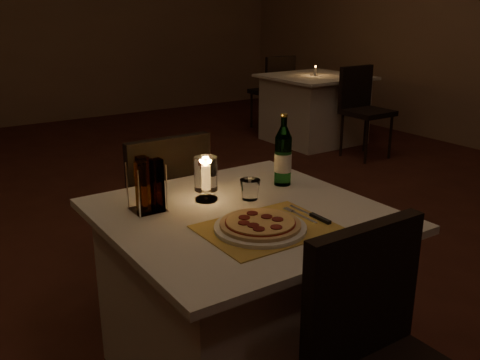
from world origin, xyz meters
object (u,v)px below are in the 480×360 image
chair_near (385,352)px  tumbler (250,189)px  main_table (243,297)px  hurricane_candle (206,175)px  neighbor_table_right (314,109)px  chair_far (162,203)px  plate (260,228)px  water_bottle (283,157)px  pizza (260,223)px

chair_near → tumbler: (0.10, 0.81, 0.23)m
chair_near → main_table: bearing=90.0°
chair_near → hurricane_candle: hurricane_candle is taller
chair_near → hurricane_candle: (-0.05, 0.90, 0.30)m
tumbler → neighbor_table_right: size_ratio=0.08×
chair_far → tumbler: chair_far is taller
chair_far → hurricane_candle: hurricane_candle is taller
chair_far → hurricane_candle: bearing=-95.6°
main_table → plate: (-0.05, -0.18, 0.38)m
plate → neighbor_table_right: (2.98, 3.09, -0.38)m
chair_far → neighbor_table_right: 3.66m
hurricane_candle → main_table: bearing=-74.3°
chair_near → chair_far: size_ratio=1.00×
chair_far → plate: chair_far is taller
chair_near → tumbler: 0.85m
chair_near → water_bottle: size_ratio=2.92×
chair_near → chair_far: bearing=90.0°
pizza → hurricane_candle: (-0.00, 0.36, 0.08)m
plate → chair_near: bearing=-84.7°
main_table → neighbor_table_right: 4.13m
main_table → hurricane_candle: size_ratio=5.61×
tumbler → water_bottle: water_bottle is taller
pizza → water_bottle: bearing=43.3°
water_bottle → neighbor_table_right: 3.81m
tumbler → pizza: bearing=-118.4°
chair_far → chair_near: bearing=-90.0°
chair_near → pizza: 0.58m
pizza → neighbor_table_right: bearing=46.1°
plate → water_bottle: bearing=43.3°
chair_near → pizza: chair_near is taller
chair_far → plate: size_ratio=2.81×
hurricane_candle → neighbor_table_right: hurricane_candle is taller
main_table → water_bottle: water_bottle is taller
chair_near → plate: (-0.05, 0.53, 0.20)m
water_bottle → tumbler: bearing=-161.8°
main_table → neighbor_table_right: size_ratio=1.00×
plate → neighbor_table_right: bearing=46.1°
chair_far → tumbler: bearing=-80.7°
chair_far → pizza: chair_far is taller
main_table → chair_near: (0.00, -0.71, 0.18)m
main_table → neighbor_table_right: same height
pizza → hurricane_candle: 0.37m
water_bottle → hurricane_candle: size_ratio=1.73×
plate → neighbor_table_right: size_ratio=0.32×
pizza → tumbler: (0.15, 0.28, 0.01)m
chair_far → water_bottle: bearing=-59.2°
plate → hurricane_candle: 0.38m
pizza → tumbler: bearing=61.6°
tumbler → hurricane_candle: bearing=151.0°
water_bottle → pizza: bearing=-136.7°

